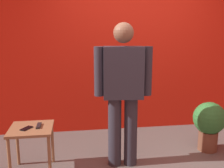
{
  "coord_description": "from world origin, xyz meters",
  "views": [
    {
      "loc": [
        -0.95,
        -2.61,
        1.64
      ],
      "look_at": [
        -0.48,
        0.55,
        0.98
      ],
      "focal_mm": 41.61,
      "sensor_mm": 36.0,
      "label": 1
    }
  ],
  "objects_px": {
    "standing_person": "(123,88)",
    "cell_phone": "(26,128)",
    "potted_plant": "(209,122)",
    "side_table": "(32,135)",
    "tv_remote": "(39,126)"
  },
  "relations": [
    {
      "from": "standing_person",
      "to": "cell_phone",
      "type": "distance_m",
      "value": 1.19
    },
    {
      "from": "standing_person",
      "to": "cell_phone",
      "type": "bearing_deg",
      "value": -176.4
    },
    {
      "from": "cell_phone",
      "to": "potted_plant",
      "type": "xyz_separation_m",
      "value": [
        2.37,
        0.28,
        -0.15
      ]
    },
    {
      "from": "side_table",
      "to": "standing_person",
      "type": "bearing_deg",
      "value": 2.01
    },
    {
      "from": "tv_remote",
      "to": "side_table",
      "type": "bearing_deg",
      "value": -164.51
    },
    {
      "from": "standing_person",
      "to": "side_table",
      "type": "distance_m",
      "value": 1.19
    },
    {
      "from": "tv_remote",
      "to": "potted_plant",
      "type": "distance_m",
      "value": 2.26
    },
    {
      "from": "potted_plant",
      "to": "cell_phone",
      "type": "bearing_deg",
      "value": -173.23
    },
    {
      "from": "side_table",
      "to": "potted_plant",
      "type": "xyz_separation_m",
      "value": [
        2.32,
        0.25,
        -0.05
      ]
    },
    {
      "from": "tv_remote",
      "to": "potted_plant",
      "type": "bearing_deg",
      "value": 6.27
    },
    {
      "from": "cell_phone",
      "to": "potted_plant",
      "type": "distance_m",
      "value": 2.39
    },
    {
      "from": "standing_person",
      "to": "potted_plant",
      "type": "bearing_deg",
      "value": 9.58
    },
    {
      "from": "standing_person",
      "to": "side_table",
      "type": "bearing_deg",
      "value": -177.99
    },
    {
      "from": "standing_person",
      "to": "potted_plant",
      "type": "xyz_separation_m",
      "value": [
        1.25,
        0.21,
        -0.56
      ]
    },
    {
      "from": "standing_person",
      "to": "potted_plant",
      "type": "distance_m",
      "value": 1.39
    }
  ]
}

